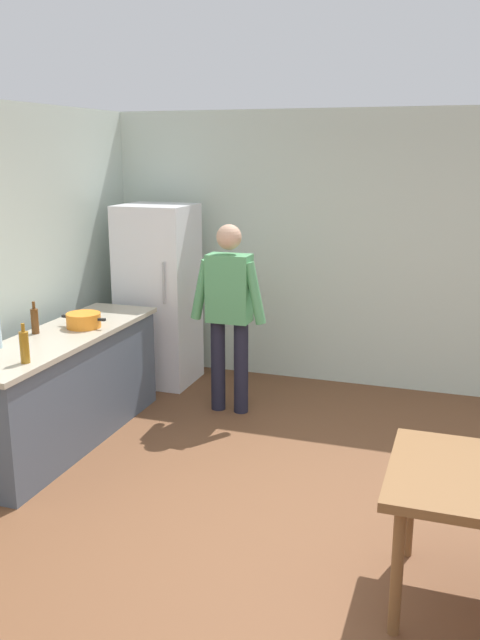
% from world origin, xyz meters
% --- Properties ---
extents(ground_plane, '(14.00, 14.00, 0.00)m').
position_xyz_m(ground_plane, '(0.00, 0.00, 0.00)').
color(ground_plane, brown).
extents(wall_back, '(6.40, 0.12, 2.70)m').
position_xyz_m(wall_back, '(0.00, 3.00, 1.35)').
color(wall_back, silver).
rests_on(wall_back, ground_plane).
extents(kitchen_counter, '(0.64, 2.20, 0.90)m').
position_xyz_m(kitchen_counter, '(-2.00, 0.80, 0.45)').
color(kitchen_counter, '#4C5666').
rests_on(kitchen_counter, ground_plane).
extents(refrigerator, '(0.70, 0.67, 1.80)m').
position_xyz_m(refrigerator, '(-1.90, 2.40, 0.90)').
color(refrigerator, white).
rests_on(refrigerator, ground_plane).
extents(person, '(0.70, 0.22, 1.70)m').
position_xyz_m(person, '(-0.95, 1.85, 0.98)').
color(person, '#1E1E2D').
rests_on(person, ground_plane).
extents(cooking_pot, '(0.40, 0.28, 0.12)m').
position_xyz_m(cooking_pot, '(-1.94, 1.06, 0.96)').
color(cooking_pot, orange).
rests_on(cooking_pot, kitchen_counter).
extents(bottle_beer_brown, '(0.06, 0.06, 0.26)m').
position_xyz_m(bottle_beer_brown, '(-2.20, 0.77, 1.01)').
color(bottle_beer_brown, '#5B3314').
rests_on(bottle_beer_brown, kitchen_counter).
extents(bottle_oil_amber, '(0.06, 0.06, 0.28)m').
position_xyz_m(bottle_oil_amber, '(-1.82, 0.11, 1.02)').
color(bottle_oil_amber, '#996619').
rests_on(bottle_oil_amber, kitchen_counter).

